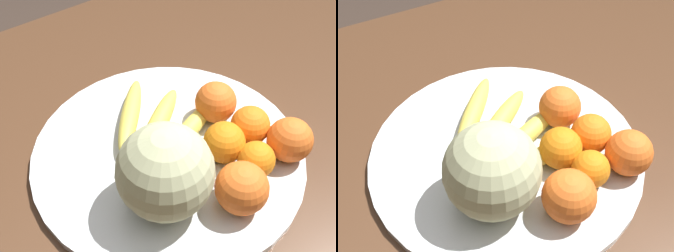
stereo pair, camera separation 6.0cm
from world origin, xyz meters
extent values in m
cube|color=#4C301E|center=(0.00, 0.00, 0.75)|extent=(1.69, 1.16, 0.04)
cube|color=#4C301E|center=(0.76, 0.49, 0.37)|extent=(0.07, 0.07, 0.73)
cylinder|color=silver|center=(-0.07, 0.04, 0.78)|extent=(0.44, 0.44, 0.01)
torus|color=navy|center=(-0.07, 0.04, 0.78)|extent=(0.44, 0.44, 0.01)
sphere|color=#B2B789|center=(-0.14, -0.03, 0.86)|extent=(0.13, 0.13, 0.13)
sphere|color=brown|center=(-0.12, 0.02, 0.81)|extent=(0.02, 0.02, 0.02)
ellipsoid|color=#DBC64C|center=(-0.01, -0.01, 0.81)|extent=(0.18, 0.05, 0.03)
ellipsoid|color=#DBC64C|center=(-0.03, 0.04, 0.81)|extent=(0.17, 0.08, 0.03)
ellipsoid|color=#DBC64C|center=(-0.05, 0.09, 0.81)|extent=(0.16, 0.12, 0.03)
ellipsoid|color=#DBC64C|center=(-0.08, 0.13, 0.81)|extent=(0.15, 0.15, 0.03)
sphere|color=orange|center=(-0.02, -0.03, 0.82)|extent=(0.07, 0.07, 0.07)
sphere|color=orange|center=(0.04, -0.03, 0.82)|extent=(0.06, 0.06, 0.06)
sphere|color=orange|center=(0.00, -0.08, 0.82)|extent=(0.06, 0.06, 0.06)
sphere|color=orange|center=(0.06, -0.09, 0.82)|extent=(0.07, 0.07, 0.07)
sphere|color=orange|center=(0.04, 0.05, 0.82)|extent=(0.07, 0.07, 0.07)
sphere|color=orange|center=(-0.06, -0.10, 0.83)|extent=(0.08, 0.08, 0.08)
camera|label=1|loc=(-0.34, -0.29, 1.26)|focal=42.00mm
camera|label=2|loc=(-0.29, -0.32, 1.26)|focal=42.00mm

